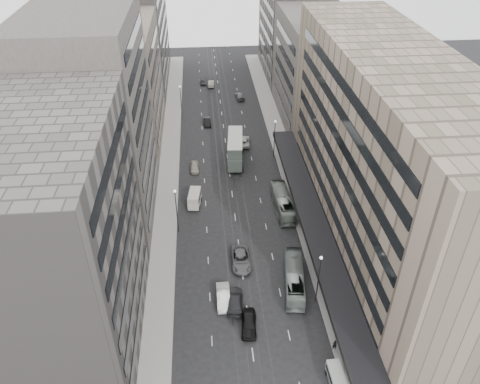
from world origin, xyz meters
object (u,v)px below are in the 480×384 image
object	(u,v)px
panel_van	(195,198)
bus_far	(283,202)
sedan_2	(241,259)
double_decker	(235,149)
sedan_1	(223,297)
vw_microbus	(336,378)
sedan_0	(249,323)
bus_near	(294,278)
pedestrian	(335,345)

from	to	relation	value
panel_van	bus_far	bearing A→B (deg)	-2.00
panel_van	sedan_2	bearing A→B (deg)	-58.76
double_decker	panel_van	distance (m)	16.81
sedan_2	bus_far	bearing A→B (deg)	57.24
double_decker	sedan_1	bearing A→B (deg)	-91.82
vw_microbus	sedan_1	xyz separation A→B (m)	(-12.34, 13.84, -0.30)
panel_van	sedan_1	bearing A→B (deg)	-73.08
sedan_0	sedan_1	world-z (taller)	sedan_1
bus_near	panel_van	size ratio (longest dim) A/B	2.40
vw_microbus	panel_van	xyz separation A→B (m)	(-16.11, 36.97, 0.35)
bus_near	bus_far	bearing A→B (deg)	-86.29
sedan_0	double_decker	bearing A→B (deg)	93.00
bus_near	sedan_2	bearing A→B (deg)	-28.32
bus_near	pedestrian	distance (m)	11.74
bus_far	panel_van	bearing A→B (deg)	-11.33
double_decker	vw_microbus	bearing A→B (deg)	-76.27
bus_near	sedan_0	xyz separation A→B (m)	(-7.22, -6.98, -0.69)
double_decker	vw_microbus	distance (m)	52.06
vw_microbus	bus_near	bearing A→B (deg)	95.96
bus_far	panel_van	size ratio (longest dim) A/B	2.44
sedan_2	double_decker	bearing A→B (deg)	87.40
sedan_0	sedan_2	xyz separation A→B (m)	(0.04, 12.24, 0.02)
double_decker	bus_near	bearing A→B (deg)	-75.75
sedan_1	sedan_2	size ratio (longest dim) A/B	0.83
sedan_2	sedan_0	bearing A→B (deg)	-89.87
vw_microbus	pedestrian	xyz separation A→B (m)	(1.00, 4.64, -0.19)
sedan_2	panel_van	bearing A→B (deg)	113.88
bus_far	vw_microbus	distance (m)	34.36
sedan_0	pedestrian	size ratio (longest dim) A/B	3.03
bus_near	sedan_2	world-z (taller)	bus_near
panel_van	bus_near	bearing A→B (deg)	-48.55
bus_near	double_decker	distance (m)	35.96
sedan_0	sedan_2	size ratio (longest dim) A/B	0.80
sedan_0	sedan_2	world-z (taller)	sedan_2
bus_near	double_decker	xyz separation A→B (m)	(-5.64, 35.48, 1.52)
double_decker	sedan_2	world-z (taller)	double_decker
sedan_1	sedan_0	bearing A→B (deg)	-57.75
sedan_1	pedestrian	distance (m)	16.21
double_decker	panel_van	size ratio (longest dim) A/B	2.31
vw_microbus	sedan_1	world-z (taller)	vw_microbus
vw_microbus	sedan_1	bearing A→B (deg)	130.34
vw_microbus	pedestrian	distance (m)	4.75
panel_van	sedan_1	size ratio (longest dim) A/B	0.88
vw_microbus	sedan_1	size ratio (longest dim) A/B	0.75
double_decker	sedan_1	world-z (taller)	double_decker
bus_near	sedan_2	size ratio (longest dim) A/B	1.77
vw_microbus	sedan_2	size ratio (longest dim) A/B	0.63
panel_van	sedan_2	size ratio (longest dim) A/B	0.74
vw_microbus	double_decker	bearing A→B (deg)	97.13
sedan_2	vw_microbus	bearing A→B (deg)	-66.16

